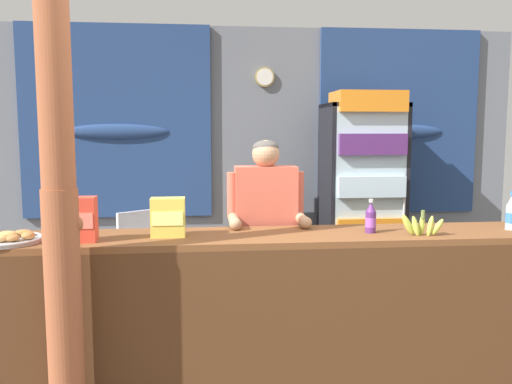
% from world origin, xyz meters
% --- Properties ---
extents(ground_plane, '(7.73, 7.73, 0.00)m').
position_xyz_m(ground_plane, '(0.00, 1.18, 0.00)').
color(ground_plane, '#665B51').
extents(back_wall_curtained, '(5.75, 0.22, 2.68)m').
position_xyz_m(back_wall_curtained, '(0.00, 2.98, 1.39)').
color(back_wall_curtained, slate).
rests_on(back_wall_curtained, ground).
extents(stall_counter, '(4.52, 0.55, 0.96)m').
position_xyz_m(stall_counter, '(-0.10, 0.32, 0.60)').
color(stall_counter, brown).
rests_on(stall_counter, ground).
extents(timber_post, '(0.21, 0.19, 2.61)m').
position_xyz_m(timber_post, '(-1.29, 0.02, 1.25)').
color(timber_post, '#995133').
rests_on(timber_post, ground).
extents(drink_fridge, '(0.77, 0.65, 1.97)m').
position_xyz_m(drink_fridge, '(1.05, 2.38, 1.08)').
color(drink_fridge, black).
rests_on(drink_fridge, ground).
extents(bottle_shelf_rack, '(0.48, 0.28, 1.17)m').
position_xyz_m(bottle_shelf_rack, '(0.12, 2.65, 0.61)').
color(bottle_shelf_rack, brown).
rests_on(bottle_shelf_rack, ground).
extents(plastic_lawn_chair, '(0.61, 0.61, 0.86)m').
position_xyz_m(plastic_lawn_chair, '(-1.08, 2.07, 0.49)').
color(plastic_lawn_chair, silver).
rests_on(plastic_lawn_chair, ground).
extents(shopkeeper, '(0.54, 0.42, 1.53)m').
position_xyz_m(shopkeeper, '(-0.12, 0.86, 0.97)').
color(shopkeeper, '#28282D').
rests_on(shopkeeper, ground).
extents(soda_bottle_grape_soda, '(0.07, 0.07, 0.21)m').
position_xyz_m(soda_bottle_grape_soda, '(0.49, 0.42, 1.05)').
color(soda_bottle_grape_soda, '#56286B').
rests_on(soda_bottle_grape_soda, stall_counter).
extents(soda_bottle_water, '(0.07, 0.07, 0.25)m').
position_xyz_m(soda_bottle_water, '(1.43, 0.43, 1.07)').
color(soda_bottle_water, silver).
rests_on(soda_bottle_water, stall_counter).
extents(snack_box_crackers, '(0.18, 0.12, 0.26)m').
position_xyz_m(snack_box_crackers, '(-1.26, 0.33, 1.09)').
color(snack_box_crackers, '#E5422D').
rests_on(snack_box_crackers, stall_counter).
extents(snack_box_instant_noodle, '(0.20, 0.12, 0.24)m').
position_xyz_m(snack_box_instant_noodle, '(-0.77, 0.43, 1.08)').
color(snack_box_instant_noodle, '#EAD14C').
rests_on(snack_box_instant_noodle, stall_counter).
extents(pastry_tray, '(0.39, 0.39, 0.06)m').
position_xyz_m(pastry_tray, '(-1.67, 0.35, 0.98)').
color(pastry_tray, '#BCBCC1').
rests_on(pastry_tray, stall_counter).
extents(banana_bunch, '(0.27, 0.07, 0.16)m').
position_xyz_m(banana_bunch, '(0.76, 0.30, 1.02)').
color(banana_bunch, '#B7C647').
rests_on(banana_bunch, stall_counter).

